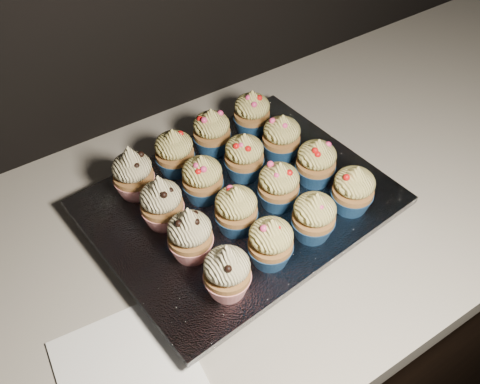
% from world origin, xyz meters
% --- Properties ---
extents(worktop, '(2.44, 0.64, 0.04)m').
position_xyz_m(worktop, '(0.00, 1.70, 0.88)').
color(worktop, beige).
rests_on(worktop, cabinet).
extents(napkin, '(0.18, 0.18, 0.00)m').
position_xyz_m(napkin, '(-0.06, 1.56, 0.90)').
color(napkin, white).
rests_on(napkin, worktop).
extents(baking_tray, '(0.43, 0.34, 0.02)m').
position_xyz_m(baking_tray, '(0.20, 1.70, 0.91)').
color(baking_tray, black).
rests_on(baking_tray, worktop).
extents(foil_lining, '(0.46, 0.38, 0.01)m').
position_xyz_m(foil_lining, '(0.20, 1.70, 0.93)').
color(foil_lining, silver).
rests_on(foil_lining, baking_tray).
extents(cupcake_0, '(0.06, 0.06, 0.10)m').
position_xyz_m(cupcake_0, '(0.10, 1.57, 0.97)').
color(cupcake_0, red).
rests_on(cupcake_0, foil_lining).
extents(cupcake_1, '(0.06, 0.06, 0.08)m').
position_xyz_m(cupcake_1, '(0.18, 1.58, 0.97)').
color(cupcake_1, navy).
rests_on(cupcake_1, foil_lining).
extents(cupcake_2, '(0.06, 0.06, 0.08)m').
position_xyz_m(cupcake_2, '(0.25, 1.59, 0.97)').
color(cupcake_2, navy).
rests_on(cupcake_2, foil_lining).
extents(cupcake_3, '(0.06, 0.06, 0.08)m').
position_xyz_m(cupcake_3, '(0.33, 1.59, 0.97)').
color(cupcake_3, navy).
rests_on(cupcake_3, foil_lining).
extents(cupcake_4, '(0.06, 0.06, 0.10)m').
position_xyz_m(cupcake_4, '(0.09, 1.65, 0.97)').
color(cupcake_4, red).
rests_on(cupcake_4, foil_lining).
extents(cupcake_5, '(0.06, 0.06, 0.08)m').
position_xyz_m(cupcake_5, '(0.17, 1.66, 0.97)').
color(cupcake_5, navy).
rests_on(cupcake_5, foil_lining).
extents(cupcake_6, '(0.06, 0.06, 0.08)m').
position_xyz_m(cupcake_6, '(0.25, 1.66, 0.97)').
color(cupcake_6, navy).
rests_on(cupcake_6, foil_lining).
extents(cupcake_7, '(0.06, 0.06, 0.08)m').
position_xyz_m(cupcake_7, '(0.33, 1.67, 0.97)').
color(cupcake_7, navy).
rests_on(cupcake_7, foil_lining).
extents(cupcake_8, '(0.06, 0.06, 0.10)m').
position_xyz_m(cupcake_8, '(0.09, 1.72, 0.97)').
color(cupcake_8, red).
rests_on(cupcake_8, foil_lining).
extents(cupcake_9, '(0.06, 0.06, 0.08)m').
position_xyz_m(cupcake_9, '(0.16, 1.74, 0.97)').
color(cupcake_9, navy).
rests_on(cupcake_9, foil_lining).
extents(cupcake_10, '(0.06, 0.06, 0.08)m').
position_xyz_m(cupcake_10, '(0.24, 1.74, 0.97)').
color(cupcake_10, navy).
rests_on(cupcake_10, foil_lining).
extents(cupcake_11, '(0.06, 0.06, 0.08)m').
position_xyz_m(cupcake_11, '(0.32, 1.75, 0.97)').
color(cupcake_11, navy).
rests_on(cupcake_11, foil_lining).
extents(cupcake_12, '(0.06, 0.06, 0.10)m').
position_xyz_m(cupcake_12, '(0.08, 1.80, 0.97)').
color(cupcake_12, red).
rests_on(cupcake_12, foil_lining).
extents(cupcake_13, '(0.06, 0.06, 0.08)m').
position_xyz_m(cupcake_13, '(0.15, 1.81, 0.97)').
color(cupcake_13, navy).
rests_on(cupcake_13, foil_lining).
extents(cupcake_14, '(0.06, 0.06, 0.08)m').
position_xyz_m(cupcake_14, '(0.23, 1.82, 0.97)').
color(cupcake_14, navy).
rests_on(cupcake_14, foil_lining).
extents(cupcake_15, '(0.06, 0.06, 0.08)m').
position_xyz_m(cupcake_15, '(0.31, 1.83, 0.97)').
color(cupcake_15, navy).
rests_on(cupcake_15, foil_lining).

